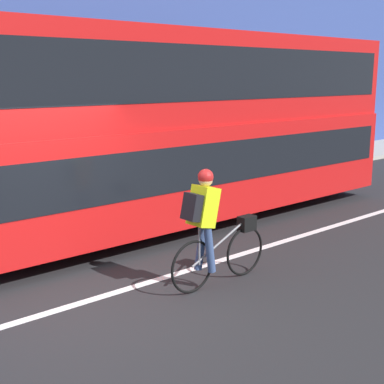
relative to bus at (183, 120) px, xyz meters
name	(u,v)px	position (x,y,z in m)	size (l,w,h in m)	color
ground_plane	(86,302)	(-3.58, -2.31, -2.05)	(80.00, 80.00, 0.00)	#232326
road_center_line	(86,301)	(-3.58, -2.29, -2.04)	(50.00, 0.14, 0.01)	silver
bus	(183,120)	(0.00, 0.00, 0.00)	(9.87, 2.61, 3.70)	black
cyclist_on_bike	(211,225)	(-1.98, -2.98, -1.14)	(1.77, 0.32, 1.69)	black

